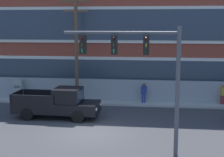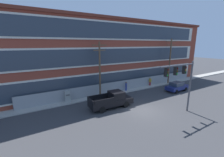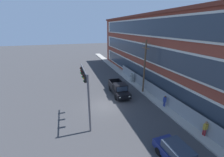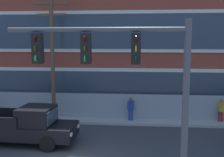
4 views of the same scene
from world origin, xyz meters
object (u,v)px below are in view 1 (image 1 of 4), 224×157
at_px(pedestrian_near_cabinet, 223,93).
at_px(pedestrian_by_fence, 144,92).
at_px(traffic_signal_mast, 141,62).
at_px(electrical_cabinet, 18,91).
at_px(utility_pole_near_corner, 76,45).
at_px(pickup_truck_black, 58,104).

distance_m(pedestrian_near_cabinet, pedestrian_by_fence, 5.87).
distance_m(traffic_signal_mast, electrical_cabinet, 14.57).
bearing_deg(pedestrian_near_cabinet, utility_pole_near_corner, -176.83).
relative_size(utility_pole_near_corner, electrical_cabinet, 4.74).
height_order(utility_pole_near_corner, pedestrian_by_fence, utility_pole_near_corner).
bearing_deg(pedestrian_by_fence, electrical_cabinet, -179.50).
xyz_separation_m(pickup_truck_black, electrical_cabinet, (-4.49, 4.25, -0.08)).
bearing_deg(utility_pole_near_corner, pedestrian_near_cabinet, 3.17).
relative_size(pickup_truck_black, pedestrian_by_fence, 3.38).
xyz_separation_m(traffic_signal_mast, pickup_truck_black, (-5.58, 5.66, -3.46)).
bearing_deg(pedestrian_near_cabinet, pickup_truck_black, -157.96).
height_order(pickup_truck_black, electrical_cabinet, pickup_truck_black).
bearing_deg(pedestrian_by_fence, pickup_truck_black, -141.44).
height_order(pedestrian_near_cabinet, pedestrian_by_fence, same).
bearing_deg(pedestrian_by_fence, utility_pole_near_corner, -175.85).
relative_size(traffic_signal_mast, electrical_cabinet, 3.46).
height_order(utility_pole_near_corner, pedestrian_near_cabinet, utility_pole_near_corner).
distance_m(utility_pole_near_corner, pedestrian_near_cabinet, 11.55).
relative_size(pickup_truck_black, utility_pole_near_corner, 0.69).
height_order(pickup_truck_black, utility_pole_near_corner, utility_pole_near_corner).
height_order(traffic_signal_mast, electrical_cabinet, traffic_signal_mast).
relative_size(traffic_signal_mast, pedestrian_by_fence, 3.58).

